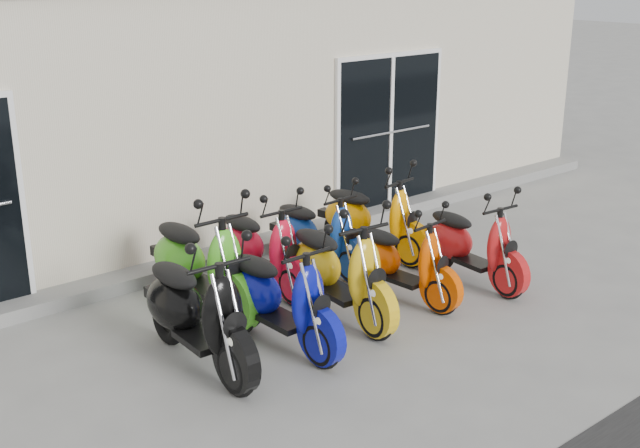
# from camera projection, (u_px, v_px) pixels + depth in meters

# --- Properties ---
(ground) EXTENTS (80.00, 80.00, 0.00)m
(ground) POSITION_uv_depth(u_px,v_px,m) (355.00, 303.00, 8.67)
(ground) COLOR gray
(ground) RESTS_ON ground
(building) EXTENTS (14.00, 6.00, 3.20)m
(building) POSITION_uv_depth(u_px,v_px,m) (123.00, 96.00, 11.96)
(building) COLOR beige
(building) RESTS_ON ground
(front_step) EXTENTS (14.00, 0.40, 0.15)m
(front_step) POSITION_uv_depth(u_px,v_px,m) (248.00, 248.00, 10.12)
(front_step) COLOR gray
(front_step) RESTS_ON ground
(door_right) EXTENTS (2.02, 0.08, 2.22)m
(door_right) POSITION_uv_depth(u_px,v_px,m) (389.00, 127.00, 11.44)
(door_right) COLOR black
(door_right) RESTS_ON front_step
(scooter_front_black) EXTENTS (0.75, 1.90, 1.39)m
(scooter_front_black) POSITION_uv_depth(u_px,v_px,m) (196.00, 297.00, 7.10)
(scooter_front_black) COLOR black
(scooter_front_black) RESTS_ON ground
(scooter_front_blue) EXTENTS (0.68, 1.76, 1.28)m
(scooter_front_blue) POSITION_uv_depth(u_px,v_px,m) (279.00, 284.00, 7.52)
(scooter_front_blue) COLOR #0A1094
(scooter_front_blue) RESTS_ON ground
(scooter_front_orange_a) EXTENTS (0.82, 1.87, 1.34)m
(scooter_front_orange_a) POSITION_uv_depth(u_px,v_px,m) (338.00, 257.00, 8.11)
(scooter_front_orange_a) COLOR gold
(scooter_front_orange_a) RESTS_ON ground
(scooter_front_orange_b) EXTENTS (0.70, 1.62, 1.16)m
(scooter_front_orange_b) POSITION_uv_depth(u_px,v_px,m) (402.00, 250.00, 8.58)
(scooter_front_orange_b) COLOR #DA4600
(scooter_front_orange_b) RESTS_ON ground
(scooter_front_red) EXTENTS (0.73, 1.67, 1.21)m
(scooter_front_red) POSITION_uv_depth(u_px,v_px,m) (473.00, 233.00, 9.04)
(scooter_front_red) COLOR red
(scooter_front_red) RESTS_ON ground
(scooter_back_green) EXTENTS (0.71, 1.91, 1.40)m
(scooter_back_green) POSITION_uv_depth(u_px,v_px,m) (200.00, 250.00, 8.22)
(scooter_back_green) COLOR green
(scooter_back_green) RESTS_ON ground
(scooter_back_red) EXTENTS (0.62, 1.69, 1.25)m
(scooter_back_red) POSITION_uv_depth(u_px,v_px,m) (261.00, 237.00, 8.84)
(scooter_back_red) COLOR red
(scooter_back_red) RESTS_ON ground
(scooter_back_blue) EXTENTS (0.72, 1.65, 1.19)m
(scooter_back_blue) POSITION_uv_depth(u_px,v_px,m) (318.00, 224.00, 9.40)
(scooter_back_blue) COLOR navy
(scooter_back_blue) RESTS_ON ground
(scooter_back_yellow) EXTENTS (0.88, 1.79, 1.27)m
(scooter_back_yellow) POSITION_uv_depth(u_px,v_px,m) (373.00, 208.00, 9.85)
(scooter_back_yellow) COLOR #FE9C00
(scooter_back_yellow) RESTS_ON ground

